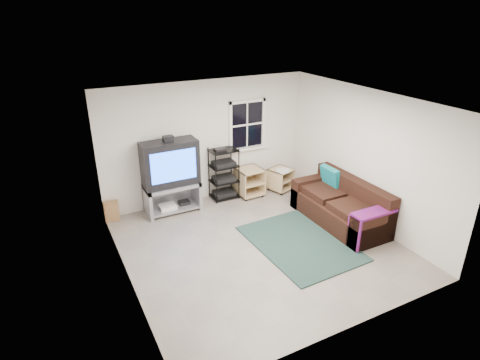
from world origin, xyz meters
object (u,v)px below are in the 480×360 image
tv_unit (170,171)px  side_table_left (249,181)px  side_table_right (280,178)px  av_rack (224,177)px  sofa (341,207)px

tv_unit → side_table_left: (1.78, -0.03, -0.56)m
side_table_left → side_table_right: size_ratio=1.06×
tv_unit → side_table_right: bearing=-3.3°
tv_unit → av_rack: 1.28m
side_table_right → tv_unit: bearing=176.7°
tv_unit → side_table_left: size_ratio=2.58×
av_rack → sofa: (1.58, -2.05, -0.17)m
sofa → tv_unit: bearing=144.7°
tv_unit → side_table_left: tv_unit is taller
av_rack → side_table_right: bearing=-9.1°
tv_unit → side_table_right: 2.61m
av_rack → sofa: bearing=-52.3°
side_table_left → sofa: 2.20m
av_rack → sofa: size_ratio=0.57×
side_table_left → side_table_right: (0.76, -0.11, -0.03)m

